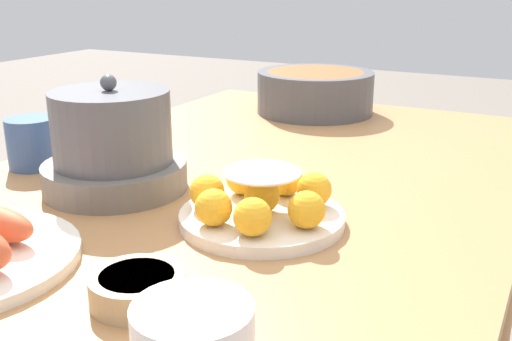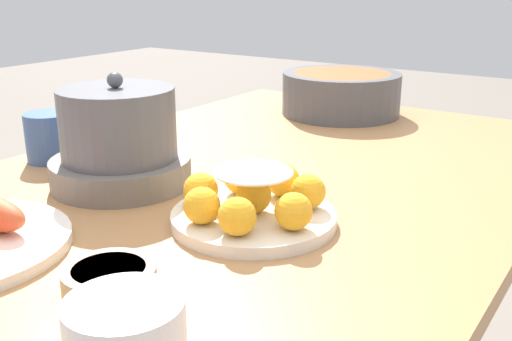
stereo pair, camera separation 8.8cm
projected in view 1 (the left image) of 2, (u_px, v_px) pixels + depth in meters
The scene contains 6 objects.
dining_table at pixel (252, 232), 1.02m from camera, with size 1.29×0.84×0.74m.
cake_plate at pixel (261, 203), 0.78m from camera, with size 0.22×0.22×0.08m.
serving_bowl at pixel (315, 91), 1.41m from camera, with size 0.27×0.27×0.10m.
sauce_bowl at pixel (137, 287), 0.60m from camera, with size 0.10×0.10×0.03m.
cup_far at pixel (32, 143), 1.01m from camera, with size 0.08×0.08×0.09m.
warming_pot at pixel (113, 146), 0.90m from camera, with size 0.22×0.22×0.18m.
Camera 1 is at (-0.82, -0.45, 1.05)m, focal length 42.00 mm.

